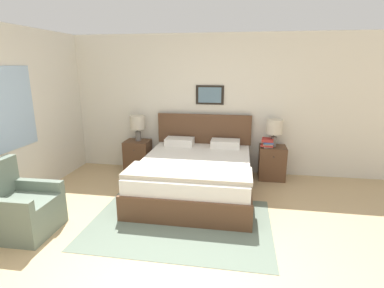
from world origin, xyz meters
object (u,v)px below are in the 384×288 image
at_px(nightstand_near_window, 138,156).
at_px(table_lamp_near_window, 138,123).
at_px(bed, 196,175).
at_px(table_lamp_by_door, 274,128).
at_px(nightstand_by_door, 272,163).
at_px(armchair, 19,210).

distance_m(nightstand_near_window, table_lamp_near_window, 0.65).
bearing_deg(bed, table_lamp_by_door, 34.61).
bearing_deg(table_lamp_by_door, nightstand_by_door, -93.11).
relative_size(table_lamp_near_window, table_lamp_by_door, 1.00).
relative_size(nightstand_by_door, table_lamp_near_window, 1.25).
distance_m(bed, nightstand_near_window, 1.55).
bearing_deg(nightstand_by_door, nightstand_near_window, 180.00).
bearing_deg(table_lamp_by_door, bed, -145.39).
height_order(armchair, table_lamp_by_door, table_lamp_by_door).
distance_m(nightstand_by_door, table_lamp_near_window, 2.63).
xyz_separation_m(nightstand_near_window, table_lamp_by_door, (2.57, 0.02, 0.65)).
bearing_deg(nightstand_near_window, nightstand_by_door, 0.00).
bearing_deg(table_lamp_near_window, table_lamp_by_door, 0.00).
xyz_separation_m(nightstand_by_door, table_lamp_near_window, (-2.55, 0.02, 0.65)).
bearing_deg(nightstand_by_door, table_lamp_by_door, 86.89).
bearing_deg(bed, armchair, -142.01).
bearing_deg(nightstand_by_door, armchair, -143.52).
bearing_deg(armchair, table_lamp_by_door, 125.73).
bearing_deg(nightstand_near_window, bed, -34.04).
distance_m(table_lamp_near_window, table_lamp_by_door, 2.55).
bearing_deg(bed, table_lamp_near_window, 144.98).
height_order(bed, table_lamp_near_window, bed).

